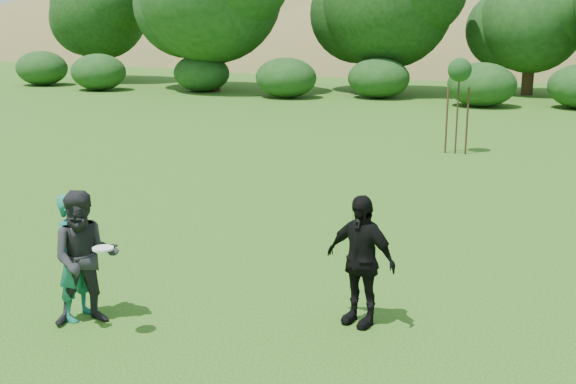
# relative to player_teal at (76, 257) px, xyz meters

# --- Properties ---
(ground) EXTENTS (120.00, 120.00, 0.00)m
(ground) POSITION_rel_player_teal_xyz_m (1.77, 0.65, -0.89)
(ground) COLOR #19470C
(ground) RESTS_ON ground
(player_teal) EXTENTS (0.45, 0.66, 1.77)m
(player_teal) POSITION_rel_player_teal_xyz_m (0.00, 0.00, 0.00)
(player_teal) COLOR #166653
(player_teal) RESTS_ON ground
(player_grey) EXTENTS (1.15, 1.10, 1.87)m
(player_grey) POSITION_rel_player_teal_xyz_m (0.24, -0.11, 0.05)
(player_grey) COLOR #232426
(player_grey) RESTS_ON ground
(player_black) EXTENTS (1.15, 0.77, 1.81)m
(player_black) POSITION_rel_player_teal_xyz_m (3.71, 1.14, 0.02)
(player_black) COLOR black
(player_black) RESTS_ON ground
(frisbee) EXTENTS (0.27, 0.27, 0.03)m
(frisbee) POSITION_rel_player_teal_xyz_m (0.76, -0.44, 0.35)
(frisbee) COLOR white
(frisbee) RESTS_ON ground
(sapling) EXTENTS (0.70, 0.70, 2.85)m
(sapling) POSITION_rel_player_teal_xyz_m (3.37, 14.06, 1.53)
(sapling) COLOR #352514
(sapling) RESTS_ON ground
(hillside) EXTENTS (150.00, 72.00, 52.00)m
(hillside) POSITION_rel_player_teal_xyz_m (1.21, 69.10, -12.86)
(hillside) COLOR olive
(hillside) RESTS_ON ground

